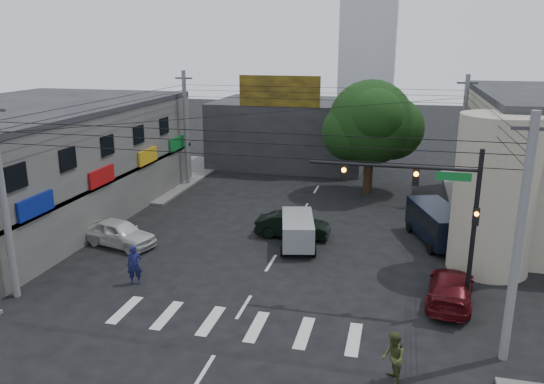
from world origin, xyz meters
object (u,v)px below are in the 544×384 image
at_px(utility_pole_near_right, 518,243).
at_px(maroon_sedan, 450,288).
at_px(utility_pole_far_left, 186,129).
at_px(white_compact, 119,233).
at_px(utility_pole_near_left, 4,201).
at_px(navy_van, 437,225).
at_px(street_tree, 371,123).
at_px(utility_pole_far_right, 462,140).
at_px(dark_sedan, 293,225).
at_px(silver_minivan, 298,232).
at_px(traffic_gantry, 434,203).
at_px(pedestrian_olive, 393,358).
at_px(traffic_officer, 135,265).

relative_size(utility_pole_near_right, maroon_sedan, 1.86).
relative_size(utility_pole_far_left, white_compact, 1.91).
height_order(utility_pole_near_left, navy_van, utility_pole_near_left).
bearing_deg(street_tree, utility_pole_far_right, -8.75).
xyz_separation_m(street_tree, utility_pole_far_right, (6.50, -1.00, -0.87)).
height_order(street_tree, utility_pole_far_left, utility_pole_far_left).
relative_size(dark_sedan, navy_van, 0.78).
distance_m(silver_minivan, navy_van, 8.19).
relative_size(traffic_gantry, pedestrian_olive, 3.81).
bearing_deg(navy_van, pedestrian_olive, 153.09).
bearing_deg(utility_pole_near_right, white_compact, 160.66).
bearing_deg(utility_pole_far_right, utility_pole_near_right, -90.00).
relative_size(utility_pole_near_right, utility_pole_far_right, 1.00).
xyz_separation_m(utility_pole_near_left, utility_pole_far_left, (0.00, 20.50, 0.00)).
xyz_separation_m(traffic_gantry, traffic_officer, (-13.61, -1.00, -3.86)).
height_order(street_tree, maroon_sedan, street_tree).
xyz_separation_m(white_compact, navy_van, (17.72, 4.92, 0.29)).
distance_m(utility_pole_near_left, silver_minivan, 15.08).
bearing_deg(maroon_sedan, navy_van, -81.30).
xyz_separation_m(maroon_sedan, navy_van, (-0.23, 7.62, 0.36)).
distance_m(utility_pole_far_right, silver_minivan, 15.33).
height_order(traffic_gantry, utility_pole_near_left, utility_pole_near_left).
height_order(utility_pole_far_right, traffic_officer, utility_pole_far_right).
bearing_deg(silver_minivan, navy_van, -83.92).
bearing_deg(white_compact, silver_minivan, -62.85).
distance_m(silver_minivan, pedestrian_olive, 12.85).
distance_m(utility_pole_near_right, traffic_officer, 16.87).
bearing_deg(white_compact, utility_pole_near_right, -94.97).
bearing_deg(navy_van, utility_pole_far_right, -30.31).
relative_size(silver_minivan, pedestrian_olive, 2.33).
bearing_deg(maroon_sedan, street_tree, -67.28).
xyz_separation_m(navy_van, pedestrian_olive, (-2.14, -14.22, -0.11)).
height_order(utility_pole_near_right, navy_van, utility_pole_near_right).
distance_m(traffic_gantry, traffic_officer, 14.18).
bearing_deg(utility_pole_far_left, utility_pole_near_left, -90.00).
distance_m(utility_pole_near_right, maroon_sedan, 5.94).
relative_size(utility_pole_far_right, pedestrian_olive, 4.87).
height_order(utility_pole_near_right, utility_pole_far_left, same).
relative_size(white_compact, pedestrian_olive, 2.55).
height_order(utility_pole_far_left, pedestrian_olive, utility_pole_far_left).
distance_m(white_compact, traffic_officer, 5.47).
distance_m(maroon_sedan, navy_van, 7.63).
bearing_deg(white_compact, street_tree, -27.38).
distance_m(utility_pole_near_left, utility_pole_near_right, 21.00).
relative_size(utility_pole_far_right, white_compact, 1.91).
distance_m(utility_pole_near_right, pedestrian_olive, 5.93).
relative_size(utility_pole_near_left, navy_van, 1.63).
height_order(utility_pole_near_right, silver_minivan, utility_pole_near_right).
relative_size(utility_pole_near_right, navy_van, 1.63).
distance_m(dark_sedan, navy_van, 8.42).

